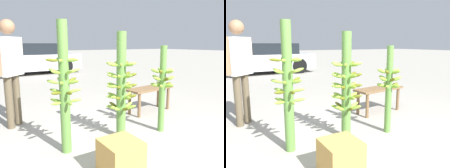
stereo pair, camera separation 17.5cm
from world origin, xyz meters
The scene contains 8 objects.
ground_plane centered at (0.00, 0.00, 0.00)m, with size 80.00×80.00×0.00m, color #9E998E.
banana_stalk_left centered at (-0.81, 0.50, 0.84)m, with size 0.42×0.42×1.65m.
banana_stalk_center centered at (0.03, 0.50, 0.77)m, with size 0.46×0.46×1.54m.
banana_stalk_right centered at (0.71, 0.36, 0.73)m, with size 0.38×0.38×1.34m.
vendor_person centered at (-1.23, 1.81, 1.05)m, with size 0.52×0.51×1.75m.
market_bench centered at (1.24, 1.22, 0.41)m, with size 1.08×0.48×0.50m.
parked_car centered at (0.54, 8.40, 0.68)m, with size 4.28×1.79×1.38m.
produce_crate centered at (-0.51, -0.29, 0.19)m, with size 0.39×0.39×0.39m.
Camera 1 is at (-1.71, -2.02, 1.37)m, focal length 35.00 mm.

